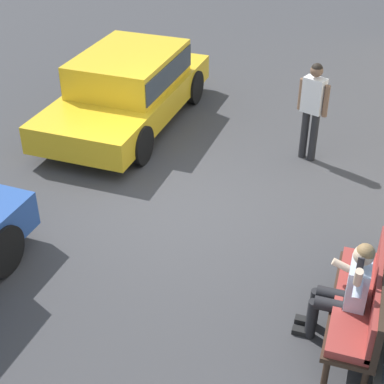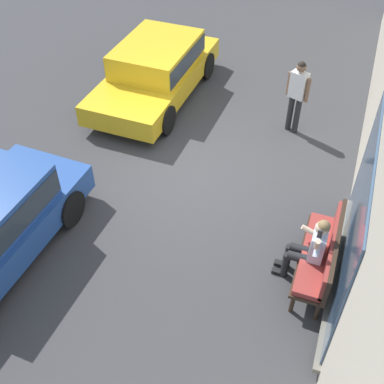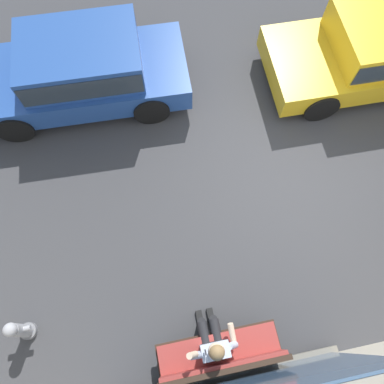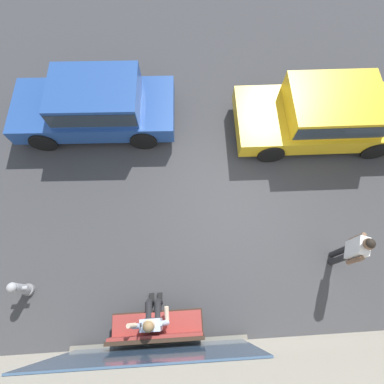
% 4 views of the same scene
% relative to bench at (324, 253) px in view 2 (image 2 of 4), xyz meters
% --- Properties ---
extents(ground_plane, '(60.00, 60.00, 0.00)m').
position_rel_bench_xyz_m(ground_plane, '(-1.94, -2.90, -0.60)').
color(ground_plane, '#38383A').
extents(bench, '(1.81, 0.55, 1.03)m').
position_rel_bench_xyz_m(bench, '(0.00, 0.00, 0.00)').
color(bench, '#332319').
rests_on(bench, ground_plane).
extents(person_on_phone, '(0.73, 0.74, 1.36)m').
position_rel_bench_xyz_m(person_on_phone, '(0.07, -0.23, 0.13)').
color(person_on_phone, black).
rests_on(person_on_phone, ground_plane).
extents(parked_car_near, '(4.33, 2.03, 1.35)m').
position_rel_bench_xyz_m(parked_car_near, '(-4.34, -4.76, 0.15)').
color(parked_car_near, gold).
rests_on(parked_car_near, ground_plane).
extents(pedestrian_standing, '(0.31, 0.52, 1.73)m').
position_rel_bench_xyz_m(pedestrian_standing, '(-3.97, -1.25, 0.42)').
color(pedestrian_standing, '#232326').
rests_on(pedestrian_standing, ground_plane).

